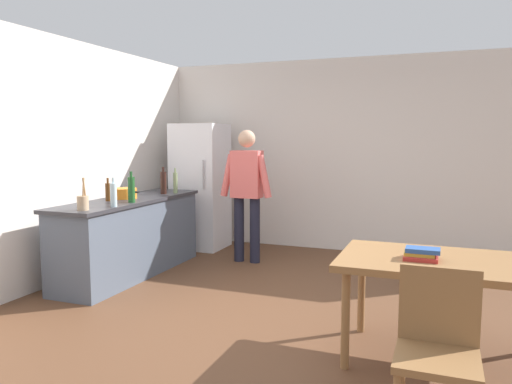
{
  "coord_description": "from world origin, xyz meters",
  "views": [
    {
      "loc": [
        1.39,
        -3.92,
        1.6
      ],
      "look_at": [
        -0.49,
        0.98,
        1.02
      ],
      "focal_mm": 34.37,
      "sensor_mm": 36.0,
      "label": 1
    }
  ],
  "objects_px": {
    "chair": "(438,342)",
    "bottle_wine_green": "(131,189)",
    "dining_table": "(440,270)",
    "person": "(247,187)",
    "bottle_wine_dark": "(163,182)",
    "bottle_beer_brown": "(108,192)",
    "bottle_water_clear": "(114,194)",
    "refrigerator": "(201,186)",
    "book_stack": "(421,254)",
    "cooking_pot": "(125,193)",
    "utensil_jar": "(83,202)",
    "bottle_vinegar_tall": "(175,182)"
  },
  "relations": [
    {
      "from": "utensil_jar",
      "to": "dining_table",
      "type": "bearing_deg",
      "value": -3.04
    },
    {
      "from": "dining_table",
      "to": "bottle_wine_green",
      "type": "relative_size",
      "value": 4.12
    },
    {
      "from": "dining_table",
      "to": "cooking_pot",
      "type": "xyz_separation_m",
      "value": [
        -3.46,
        1.1,
        0.29
      ]
    },
    {
      "from": "chair",
      "to": "utensil_jar",
      "type": "relative_size",
      "value": 2.84
    },
    {
      "from": "bottle_beer_brown",
      "to": "dining_table",
      "type": "bearing_deg",
      "value": -13.47
    },
    {
      "from": "bottle_wine_green",
      "to": "bottle_beer_brown",
      "type": "relative_size",
      "value": 1.31
    },
    {
      "from": "bottle_beer_brown",
      "to": "bottle_water_clear",
      "type": "height_order",
      "value": "bottle_water_clear"
    },
    {
      "from": "person",
      "to": "bottle_wine_dark",
      "type": "relative_size",
      "value": 5.0
    },
    {
      "from": "utensil_jar",
      "to": "bottle_wine_green",
      "type": "bearing_deg",
      "value": 81.82
    },
    {
      "from": "bottle_vinegar_tall",
      "to": "book_stack",
      "type": "distance_m",
      "value": 3.59
    },
    {
      "from": "refrigerator",
      "to": "book_stack",
      "type": "xyz_separation_m",
      "value": [
        3.17,
        -2.76,
        -0.11
      ]
    },
    {
      "from": "bottle_beer_brown",
      "to": "book_stack",
      "type": "xyz_separation_m",
      "value": [
        3.35,
        -0.9,
        -0.22
      ]
    },
    {
      "from": "bottle_wine_dark",
      "to": "bottle_beer_brown",
      "type": "relative_size",
      "value": 1.31
    },
    {
      "from": "chair",
      "to": "bottle_wine_green",
      "type": "relative_size",
      "value": 2.68
    },
    {
      "from": "refrigerator",
      "to": "cooking_pot",
      "type": "distance_m",
      "value": 1.61
    },
    {
      "from": "bottle_wine_green",
      "to": "bottle_water_clear",
      "type": "height_order",
      "value": "bottle_wine_green"
    },
    {
      "from": "refrigerator",
      "to": "utensil_jar",
      "type": "bearing_deg",
      "value": -89.27
    },
    {
      "from": "dining_table",
      "to": "cooking_pot",
      "type": "distance_m",
      "value": 3.64
    },
    {
      "from": "bottle_wine_green",
      "to": "book_stack",
      "type": "height_order",
      "value": "bottle_wine_green"
    },
    {
      "from": "bottle_vinegar_tall",
      "to": "bottle_wine_green",
      "type": "xyz_separation_m",
      "value": [
        0.02,
        -0.96,
        0.01
      ]
    },
    {
      "from": "person",
      "to": "bottle_wine_dark",
      "type": "xyz_separation_m",
      "value": [
        -0.93,
        -0.49,
        0.07
      ]
    },
    {
      "from": "dining_table",
      "to": "book_stack",
      "type": "height_order",
      "value": "book_stack"
    },
    {
      "from": "dining_table",
      "to": "chair",
      "type": "xyz_separation_m",
      "value": [
        -0.0,
        -0.97,
        -0.14
      ]
    },
    {
      "from": "person",
      "to": "bottle_wine_green",
      "type": "distance_m",
      "value": 1.55
    },
    {
      "from": "refrigerator",
      "to": "chair",
      "type": "bearing_deg",
      "value": -48.03
    },
    {
      "from": "dining_table",
      "to": "bottle_vinegar_tall",
      "type": "relative_size",
      "value": 4.37
    },
    {
      "from": "book_stack",
      "to": "refrigerator",
      "type": "bearing_deg",
      "value": 138.94
    },
    {
      "from": "bottle_wine_dark",
      "to": "utensil_jar",
      "type": "bearing_deg",
      "value": -89.69
    },
    {
      "from": "book_stack",
      "to": "bottle_wine_green",
      "type": "bearing_deg",
      "value": 163.61
    },
    {
      "from": "person",
      "to": "book_stack",
      "type": "distance_m",
      "value": 3.14
    },
    {
      "from": "book_stack",
      "to": "bottle_wine_dark",
      "type": "bearing_deg",
      "value": 151.39
    },
    {
      "from": "person",
      "to": "bottle_vinegar_tall",
      "type": "height_order",
      "value": "person"
    },
    {
      "from": "chair",
      "to": "book_stack",
      "type": "distance_m",
      "value": 0.95
    },
    {
      "from": "dining_table",
      "to": "book_stack",
      "type": "bearing_deg",
      "value": -154.98
    },
    {
      "from": "chair",
      "to": "utensil_jar",
      "type": "distance_m",
      "value": 3.49
    },
    {
      "from": "chair",
      "to": "bottle_wine_dark",
      "type": "relative_size",
      "value": 2.68
    },
    {
      "from": "chair",
      "to": "bottle_wine_green",
      "type": "height_order",
      "value": "bottle_wine_green"
    },
    {
      "from": "refrigerator",
      "to": "bottle_vinegar_tall",
      "type": "bearing_deg",
      "value": -82.94
    },
    {
      "from": "refrigerator",
      "to": "bottle_wine_green",
      "type": "xyz_separation_m",
      "value": [
        0.13,
        -1.87,
        0.15
      ]
    },
    {
      "from": "refrigerator",
      "to": "utensil_jar",
      "type": "relative_size",
      "value": 5.62
    },
    {
      "from": "person",
      "to": "dining_table",
      "type": "distance_m",
      "value": 3.2
    },
    {
      "from": "dining_table",
      "to": "utensil_jar",
      "type": "bearing_deg",
      "value": 176.96
    },
    {
      "from": "refrigerator",
      "to": "book_stack",
      "type": "relative_size",
      "value": 7.42
    },
    {
      "from": "bottle_vinegar_tall",
      "to": "dining_table",
      "type": "bearing_deg",
      "value": -29.41
    },
    {
      "from": "utensil_jar",
      "to": "bottle_wine_green",
      "type": "distance_m",
      "value": 0.67
    },
    {
      "from": "utensil_jar",
      "to": "chair",
      "type": "bearing_deg",
      "value": -19.27
    },
    {
      "from": "chair",
      "to": "book_stack",
      "type": "height_order",
      "value": "chair"
    },
    {
      "from": "chair",
      "to": "person",
      "type": "bearing_deg",
      "value": 133.31
    },
    {
      "from": "bottle_vinegar_tall",
      "to": "bottle_wine_green",
      "type": "bearing_deg",
      "value": -89.09
    },
    {
      "from": "dining_table",
      "to": "bottle_wine_dark",
      "type": "height_order",
      "value": "bottle_wine_dark"
    }
  ]
}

